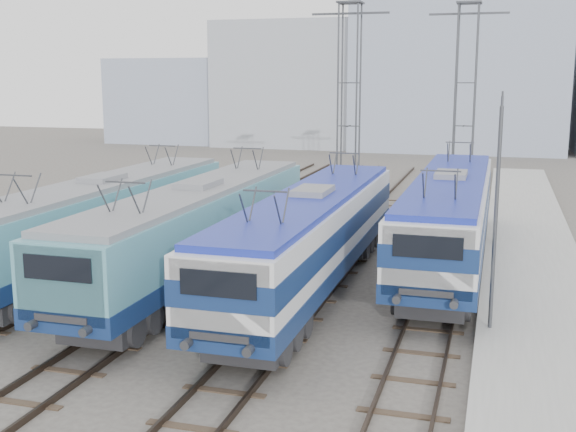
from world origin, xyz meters
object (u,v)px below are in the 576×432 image
at_px(locomotive_far_right, 449,212).
at_px(mast_front, 495,225).
at_px(locomotive_far_left, 101,217).
at_px(mast_rear, 500,149).
at_px(locomotive_center_left, 197,226).
at_px(catenary_tower_west, 349,98).
at_px(locomotive_center_right, 311,233).
at_px(catenary_tower_east, 465,98).
at_px(mast_mid, 498,174).

xyz_separation_m(locomotive_far_right, mast_front, (1.85, -7.95, 1.12)).
height_order(locomotive_far_left, mast_rear, mast_rear).
height_order(locomotive_center_left, catenary_tower_west, catenary_tower_west).
relative_size(locomotive_far_right, catenary_tower_west, 1.56).
bearing_deg(catenary_tower_west, mast_front, -66.73).
xyz_separation_m(mast_front, mast_rear, (0.00, 24.00, 0.00)).
xyz_separation_m(locomotive_far_left, locomotive_center_right, (9.00, -0.81, 0.06)).
xyz_separation_m(catenary_tower_west, mast_rear, (8.60, 4.00, -3.14)).
bearing_deg(catenary_tower_east, locomotive_far_left, -125.59).
bearing_deg(mast_rear, mast_mid, -90.00).
xyz_separation_m(locomotive_far_left, catenary_tower_west, (6.75, 16.51, 4.37)).
bearing_deg(catenary_tower_east, mast_front, -84.55).
bearing_deg(catenary_tower_west, mast_rear, 24.94).
height_order(catenary_tower_east, mast_front, catenary_tower_east).
bearing_deg(mast_mid, locomotive_far_left, -150.99).
bearing_deg(locomotive_center_left, catenary_tower_west, 82.54).
relative_size(mast_mid, mast_rear, 1.00).
relative_size(locomotive_center_left, locomotive_center_right, 1.01).
relative_size(locomotive_far_right, mast_front, 2.67).
distance_m(catenary_tower_west, catenary_tower_east, 6.80).
bearing_deg(mast_front, mast_mid, 90.00).
xyz_separation_m(catenary_tower_east, mast_rear, (2.10, 2.00, -3.14)).
bearing_deg(locomotive_far_right, locomotive_far_left, -161.70).
xyz_separation_m(locomotive_far_left, mast_rear, (15.35, 20.51, 1.23)).
height_order(locomotive_center_left, locomotive_center_right, locomotive_center_left).
height_order(catenary_tower_west, mast_rear, catenary_tower_west).
height_order(locomotive_far_right, catenary_tower_east, catenary_tower_east).
bearing_deg(mast_front, locomotive_center_right, 157.18).
bearing_deg(locomotive_far_right, mast_mid, 65.44).
relative_size(locomotive_center_right, mast_mid, 2.60).
distance_m(locomotive_far_right, mast_rear, 16.19).
bearing_deg(mast_front, locomotive_center_left, 165.50).
height_order(locomotive_far_left, mast_front, mast_front).
height_order(mast_front, mast_rear, same).
relative_size(locomotive_center_right, catenary_tower_west, 1.52).
distance_m(locomotive_center_right, locomotive_far_right, 6.94).
bearing_deg(mast_front, locomotive_far_left, 167.20).
relative_size(catenary_tower_west, catenary_tower_east, 1.00).
distance_m(catenary_tower_east, mast_front, 22.32).
bearing_deg(locomotive_far_right, locomotive_center_left, -150.24).
bearing_deg(locomotive_center_right, locomotive_far_left, 174.83).
distance_m(catenary_tower_east, mast_rear, 4.28).
xyz_separation_m(catenary_tower_east, mast_front, (2.10, -22.00, -3.14)).
height_order(locomotive_center_left, catenary_tower_east, catenary_tower_east).
bearing_deg(locomotive_center_left, mast_rear, 62.89).
bearing_deg(catenary_tower_east, catenary_tower_west, -162.90).
bearing_deg(catenary_tower_west, locomotive_far_left, -112.23).
xyz_separation_m(locomotive_far_right, mast_mid, (1.85, 4.05, 1.12)).
xyz_separation_m(locomotive_center_left, mast_front, (10.85, -2.81, 1.21)).
relative_size(catenary_tower_west, mast_mid, 1.71).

